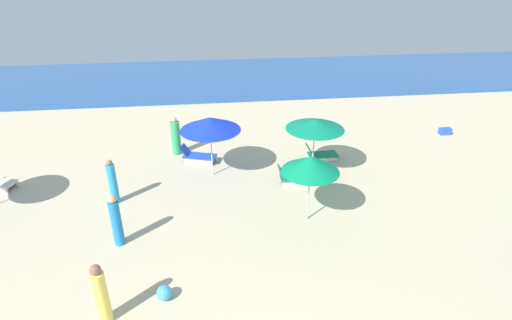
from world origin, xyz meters
name	(u,v)px	position (x,y,z in m)	size (l,w,h in m)	color
ocean	(217,78)	(0.00, 24.66, 0.06)	(60.00, 10.68, 0.12)	#2A5799
umbrella_0	(315,124)	(3.28, 10.22, 2.11)	(2.28, 2.28, 2.31)	silver
lounge_chair_0_0	(320,154)	(3.92, 11.34, 0.24)	(1.38, 0.66, 0.70)	silver
lounge_chair_0_1	(295,177)	(2.40, 9.46, 0.26)	(1.47, 0.67, 0.74)	silver
umbrella_1	(210,124)	(-0.73, 10.53, 2.21)	(2.35, 2.35, 2.47)	silver
lounge_chair_1_0	(197,156)	(-1.33, 11.76, 0.27)	(1.61, 1.00, 0.71)	silver
umbrella_4	(311,164)	(2.32, 7.06, 2.08)	(1.86, 1.86, 2.34)	silver
beachgoer_0	(101,295)	(-3.50, 3.55, 0.82)	(0.36, 0.36, 1.71)	#F7E15B
beachgoer_2	(116,221)	(-3.68, 6.51, 0.84)	(0.44, 0.44, 1.74)	#2280CC
beachgoer_3	(113,183)	(-4.23, 8.93, 0.80)	(0.39, 0.39, 1.70)	#289DD6
beachgoer_4	(176,137)	(-2.25, 12.69, 0.79)	(0.40, 0.40, 1.71)	#36B360
cooler_box_0	(445,131)	(10.77, 13.25, 0.16)	(0.56, 0.31, 0.31)	blue
beach_ball_1	(164,293)	(-2.15, 4.07, 0.20)	(0.39, 0.39, 0.39)	#419EDB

